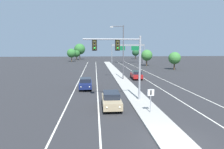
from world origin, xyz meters
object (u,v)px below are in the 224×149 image
(car_receding_red, at_px, (136,75))
(tree_far_right_c, at_px, (175,58))
(overhead_signal_mast, at_px, (122,55))
(tree_far_left_a, at_px, (77,54))
(car_oncoming_tan, at_px, (111,100))
(tree_far_right_a, at_px, (147,55))
(car_oncoming_navy, at_px, (86,83))
(tree_far_left_b, at_px, (80,49))
(tree_far_left_c, at_px, (72,53))
(median_sign_post, at_px, (151,97))
(tree_far_right_b, at_px, (135,52))
(street_lamp_median, at_px, (122,49))
(highway_sign_gantry, at_px, (128,48))

(car_receding_red, bearing_deg, tree_far_right_c, 48.44)
(overhead_signal_mast, height_order, tree_far_left_a, overhead_signal_mast)
(car_oncoming_tan, xyz_separation_m, tree_far_right_a, (15.89, 46.70, 2.71))
(car_oncoming_navy, relative_size, tree_far_left_b, 0.55)
(overhead_signal_mast, height_order, tree_far_right_a, overhead_signal_mast)
(tree_far_left_b, bearing_deg, tree_far_left_c, -98.04)
(tree_far_right_c, height_order, tree_far_left_b, tree_far_left_b)
(tree_far_right_c, distance_m, tree_far_right_a, 13.38)
(tree_far_left_a, bearing_deg, car_receding_red, -74.76)
(median_sign_post, distance_m, tree_far_right_b, 90.94)
(tree_far_right_c, height_order, tree_far_right_a, tree_far_right_a)
(median_sign_post, relative_size, car_oncoming_tan, 0.49)
(tree_far_left_a, height_order, tree_far_left_c, tree_far_left_c)
(car_oncoming_navy, xyz_separation_m, tree_far_right_c, (23.47, 24.44, 2.37))
(tree_far_left_b, distance_m, tree_far_left_c, 16.86)
(car_oncoming_tan, distance_m, tree_far_right_b, 89.55)
(car_oncoming_navy, bearing_deg, tree_far_left_c, 98.41)
(tree_far_right_c, xyz_separation_m, tree_far_left_b, (-29.96, 51.89, 2.18))
(street_lamp_median, relative_size, car_receding_red, 2.22)
(overhead_signal_mast, height_order, highway_sign_gantry, highway_sign_gantry)
(overhead_signal_mast, distance_m, tree_far_right_b, 86.79)
(car_oncoming_tan, bearing_deg, car_oncoming_navy, 107.36)
(car_oncoming_tan, xyz_separation_m, car_receding_red, (6.38, 18.26, 0.00))
(car_oncoming_tan, relative_size, highway_sign_gantry, 0.34)
(tree_far_right_a, bearing_deg, highway_sign_gantry, 108.73)
(overhead_signal_mast, relative_size, tree_far_right_c, 1.47)
(highway_sign_gantry, bearing_deg, tree_far_right_c, -70.68)
(tree_far_right_b, relative_size, tree_far_left_a, 1.12)
(tree_far_left_a, distance_m, tree_far_right_a, 43.39)
(car_receding_red, bearing_deg, overhead_signal_mast, -107.40)
(median_sign_post, height_order, tree_far_right_b, tree_far_right_b)
(highway_sign_gantry, bearing_deg, tree_far_right_a, -71.27)
(car_oncoming_navy, bearing_deg, tree_far_left_a, 96.15)
(tree_far_left_b, relative_size, tree_far_left_c, 1.43)
(overhead_signal_mast, relative_size, car_receding_red, 1.60)
(median_sign_post, relative_size, street_lamp_median, 0.22)
(tree_far_left_a, xyz_separation_m, tree_far_left_c, (-1.15, -11.58, 0.56))
(street_lamp_median, height_order, tree_far_right_b, street_lamp_median)
(median_sign_post, distance_m, tree_far_left_b, 89.20)
(street_lamp_median, height_order, tree_far_left_c, street_lamp_median)
(overhead_signal_mast, bearing_deg, car_oncoming_tan, -120.04)
(overhead_signal_mast, bearing_deg, median_sign_post, -66.86)
(tree_far_right_c, distance_m, tree_far_left_c, 47.84)
(overhead_signal_mast, xyz_separation_m, highway_sign_gantry, (10.16, 56.89, 0.89))
(highway_sign_gantry, xyz_separation_m, tree_far_right_a, (4.30, -12.67, -2.64))
(car_receding_red, xyz_separation_m, tree_far_left_c, (-18.24, 51.14, 2.92))
(median_sign_post, xyz_separation_m, car_oncoming_navy, (-6.45, 11.85, -0.77))
(tree_far_right_b, xyz_separation_m, tree_far_right_c, (0.14, -53.05, -0.36))
(highway_sign_gantry, height_order, tree_far_left_c, highway_sign_gantry)
(overhead_signal_mast, relative_size, tree_far_left_a, 1.47)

